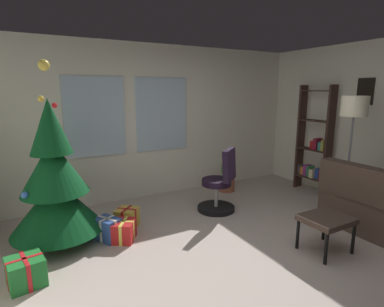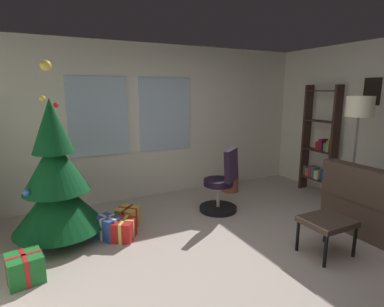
# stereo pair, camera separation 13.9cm
# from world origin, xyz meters

# --- Properties ---
(ground_plane) EXTENTS (5.45, 5.04, 0.10)m
(ground_plane) POSITION_xyz_m (0.00, 0.00, -0.05)
(ground_plane) COLOR #B8A79D
(wall_back_with_windows) EXTENTS (5.45, 0.12, 2.51)m
(wall_back_with_windows) POSITION_xyz_m (-0.02, 2.57, 1.26)
(wall_back_with_windows) COLOR silver
(wall_back_with_windows) RESTS_ON ground_plane
(footstool) EXTENTS (0.51, 0.44, 0.41)m
(footstool) POSITION_xyz_m (0.93, -0.19, 0.35)
(footstool) COLOR #44342B
(footstool) RESTS_ON ground_plane
(holiday_tree) EXTENTS (1.04, 1.04, 2.10)m
(holiday_tree) POSITION_xyz_m (-1.66, 1.46, 0.71)
(holiday_tree) COLOR #4C331E
(holiday_tree) RESTS_ON ground_plane
(gift_box_red) EXTENTS (0.36, 0.38, 0.25)m
(gift_box_red) POSITION_xyz_m (-0.97, 1.15, 0.12)
(gift_box_red) COLOR red
(gift_box_red) RESTS_ON ground_plane
(gift_box_green) EXTENTS (0.35, 0.36, 0.27)m
(gift_box_green) POSITION_xyz_m (-2.02, 0.74, 0.13)
(gift_box_green) COLOR #1E722D
(gift_box_green) RESTS_ON ground_plane
(gift_box_gold) EXTENTS (0.36, 0.36, 0.26)m
(gift_box_gold) POSITION_xyz_m (-0.83, 1.48, 0.13)
(gift_box_gold) COLOR gold
(gift_box_gold) RESTS_ON ground_plane
(gift_box_blue) EXTENTS (0.32, 0.36, 0.28)m
(gift_box_blue) POSITION_xyz_m (-1.14, 1.25, 0.14)
(gift_box_blue) COLOR #2D4C99
(gift_box_blue) RESTS_ON ground_plane
(office_chair) EXTENTS (0.59, 0.59, 0.95)m
(office_chair) POSITION_xyz_m (0.56, 1.37, 0.37)
(office_chair) COLOR black
(office_chair) RESTS_ON ground_plane
(bookshelf) EXTENTS (0.18, 0.64, 1.87)m
(bookshelf) POSITION_xyz_m (2.51, 1.34, 0.82)
(bookshelf) COLOR #38241D
(bookshelf) RESTS_ON ground_plane
(floor_lamp) EXTENTS (0.36, 0.36, 1.70)m
(floor_lamp) POSITION_xyz_m (2.13, 0.42, 1.44)
(floor_lamp) COLOR slate
(floor_lamp) RESTS_ON ground_plane
(potted_plant) EXTENTS (0.29, 0.37, 0.53)m
(potted_plant) POSITION_xyz_m (1.19, 2.08, 0.20)
(potted_plant) COLOR #97533B
(potted_plant) RESTS_ON ground_plane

